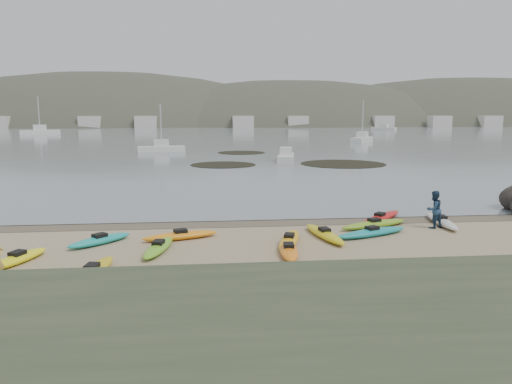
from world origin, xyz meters
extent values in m
plane|color=tan|center=(0.00, 0.00, 0.00)|extent=(600.00, 600.00, 0.00)
plane|color=brown|center=(0.00, -0.30, 0.00)|extent=(60.00, 60.00, 0.00)
plane|color=slate|center=(0.00, 300.00, 0.01)|extent=(1200.00, 1200.00, 0.00)
ellipsoid|color=silver|center=(9.09, -1.75, 0.17)|extent=(1.06, 3.90, 0.34)
ellipsoid|color=#FFB115|center=(0.94, -4.69, 0.17)|extent=(1.73, 3.66, 0.34)
ellipsoid|color=#FFFA15|center=(-9.51, -6.30, 0.17)|extent=(1.77, 2.95, 0.34)
ellipsoid|color=gold|center=(-6.42, -8.20, 0.17)|extent=(1.25, 3.72, 0.34)
ellipsoid|color=red|center=(6.27, -0.80, 0.17)|extent=(3.69, 3.84, 0.34)
ellipsoid|color=#70BE26|center=(-4.46, -5.27, 0.17)|extent=(1.37, 3.28, 0.34)
ellipsoid|color=#7AAA22|center=(5.53, -2.09, 0.17)|extent=(3.86, 2.07, 0.34)
ellipsoid|color=teal|center=(4.88, -3.70, 0.17)|extent=(3.84, 2.14, 0.34)
ellipsoid|color=teal|center=(-7.04, -3.87, 0.17)|extent=(2.61, 2.61, 0.34)
ellipsoid|color=orange|center=(-3.67, -3.42, 0.17)|extent=(3.43, 1.69, 0.34)
ellipsoid|color=orange|center=(0.66, -6.22, 0.17)|extent=(0.96, 2.94, 0.34)
ellipsoid|color=yellow|center=(2.68, -3.77, 0.17)|extent=(1.39, 3.85, 0.34)
imported|color=navy|center=(8.34, -2.43, 0.91)|extent=(1.08, 0.97, 1.81)
cylinder|color=black|center=(-0.73, 26.91, 0.03)|extent=(6.83, 6.83, 0.04)
cylinder|color=black|center=(11.95, 26.56, 0.03)|extent=(9.04, 9.04, 0.04)
cylinder|color=black|center=(2.24, 42.09, 0.03)|extent=(6.38, 6.38, 0.04)
cube|color=silver|center=(-8.59, 44.83, 0.45)|extent=(6.57, 2.56, 0.90)
cube|color=silver|center=(6.43, 30.20, 0.42)|extent=(2.82, 6.19, 0.84)
cube|color=silver|center=(25.68, 63.26, 0.51)|extent=(5.82, 7.20, 1.02)
cube|color=silver|center=(-42.17, 100.36, 0.63)|extent=(9.26, 5.72, 1.26)
cube|color=silver|center=(49.94, 118.75, 0.50)|extent=(6.72, 6.11, 1.00)
ellipsoid|color=#384235|center=(-45.00, 195.00, -18.00)|extent=(220.00, 120.00, 80.00)
ellipsoid|color=#384235|center=(35.00, 190.00, -15.30)|extent=(200.00, 110.00, 68.00)
ellipsoid|color=#384235|center=(120.00, 200.00, -17.10)|extent=(230.00, 130.00, 76.00)
cube|color=beige|center=(-66.00, 145.00, 2.00)|extent=(7.00, 5.00, 4.00)
cube|color=beige|center=(-42.00, 145.00, 2.00)|extent=(7.00, 5.00, 4.00)
cube|color=beige|center=(-18.00, 145.00, 2.00)|extent=(7.00, 5.00, 4.00)
cube|color=beige|center=(6.00, 145.00, 2.00)|extent=(7.00, 5.00, 4.00)
cube|color=beige|center=(30.00, 145.00, 2.00)|extent=(7.00, 5.00, 4.00)
cube|color=beige|center=(54.00, 145.00, 2.00)|extent=(7.00, 5.00, 4.00)
cube|color=beige|center=(78.00, 145.00, 2.00)|extent=(7.00, 5.00, 4.00)
cube|color=beige|center=(102.00, 145.00, 2.00)|extent=(7.00, 5.00, 4.00)
camera|label=1|loc=(-2.51, -24.92, 5.56)|focal=35.00mm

